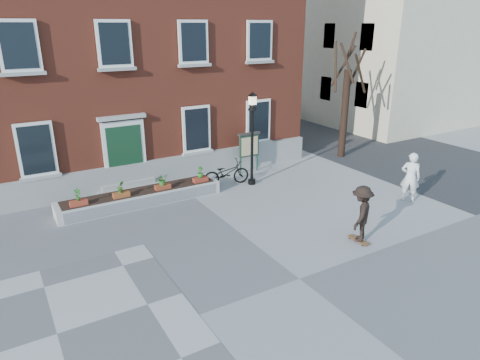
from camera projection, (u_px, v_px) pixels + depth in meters
ground at (299, 279)px, 11.54m from camera, size 100.00×100.00×0.00m
checker_patch at (57, 334)px, 9.48m from camera, size 6.00×6.00×0.01m
bicycle at (226, 173)px, 18.15m from camera, size 2.11×1.00×1.07m
parked_car at (273, 111)px, 30.86m from camera, size 2.65×4.03×1.26m
bystander at (410, 177)px, 16.33m from camera, size 0.81×0.85×1.95m
brick_building at (84, 28)px, 19.73m from camera, size 18.40×10.85×12.60m
planter_assembly at (142, 196)px, 16.29m from camera, size 6.20×1.12×1.15m
bare_tree at (345, 103)px, 21.38m from camera, size 1.83×1.83×6.16m
side_street at (329, 17)px, 33.75m from camera, size 15.20×36.00×14.50m
lamp_post at (252, 126)px, 17.56m from camera, size 0.40×0.40×3.93m
notice_board at (249, 146)px, 19.51m from camera, size 1.10×0.16×1.87m
skateboarder at (361, 214)px, 13.20m from camera, size 1.34×1.18×1.87m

